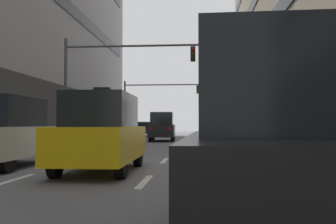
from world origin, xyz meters
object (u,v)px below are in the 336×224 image
at_px(car_driving_3, 162,127).
at_px(taxi_driving_4, 116,131).
at_px(taxi_driving_0, 102,133).
at_px(car_driving_2, 4,132).
at_px(traffic_signal_0, 111,70).
at_px(traffic_signal_1, 152,97).
at_px(street_tree_0, 276,93).
at_px(car_parked_0, 280,151).
at_px(street_tree_1, 105,115).
at_px(car_driving_1, 146,129).

bearing_deg(car_driving_3, taxi_driving_4, -130.77).
height_order(taxi_driving_0, car_driving_3, taxi_driving_0).
bearing_deg(car_driving_2, car_driving_3, 80.92).
relative_size(taxi_driving_4, traffic_signal_0, 0.53).
xyz_separation_m(traffic_signal_1, street_tree_0, (7.94, -23.43, -1.62)).
height_order(car_driving_3, traffic_signal_1, traffic_signal_1).
bearing_deg(car_driving_2, car_parked_0, -46.85).
xyz_separation_m(car_driving_2, street_tree_1, (-2.78, 23.24, 1.12)).
bearing_deg(taxi_driving_4, taxi_driving_0, -78.93).
bearing_deg(street_tree_1, taxi_driving_4, -70.40).
xyz_separation_m(taxi_driving_4, traffic_signal_0, (0.77, -4.93, 3.57)).
height_order(taxi_driving_0, car_driving_2, taxi_driving_0).
distance_m(traffic_signal_1, street_tree_0, 24.79).
bearing_deg(car_driving_3, street_tree_0, -66.94).
height_order(taxi_driving_0, traffic_signal_0, traffic_signal_0).
distance_m(car_driving_3, traffic_signal_0, 9.22).
relative_size(car_driving_2, traffic_signal_0, 0.50).
bearing_deg(taxi_driving_4, car_parked_0, -73.61).
bearing_deg(car_parked_0, street_tree_0, 78.68).
relative_size(taxi_driving_0, car_driving_1, 1.04).
distance_m(car_driving_2, traffic_signal_0, 10.93).
height_order(car_driving_1, car_driving_2, car_driving_2).
bearing_deg(taxi_driving_0, taxi_driving_4, 101.07).
relative_size(taxi_driving_0, car_driving_2, 1.01).
relative_size(car_driving_2, car_parked_0, 1.02).
height_order(car_driving_2, traffic_signal_1, traffic_signal_1).
relative_size(car_driving_3, street_tree_0, 0.96).
bearing_deg(traffic_signal_0, car_driving_3, 75.44).
xyz_separation_m(taxi_driving_0, street_tree_1, (-5.98, 24.03, 1.11)).
bearing_deg(car_driving_1, taxi_driving_4, -90.44).
relative_size(taxi_driving_0, car_driving_3, 0.93).
bearing_deg(traffic_signal_1, car_driving_3, -78.25).
xyz_separation_m(car_driving_2, traffic_signal_1, (1.04, 28.06, 3.14)).
height_order(taxi_driving_4, traffic_signal_0, traffic_signal_0).
bearing_deg(car_driving_1, traffic_signal_1, -62.52).
height_order(car_driving_3, street_tree_1, street_tree_1).
distance_m(car_driving_2, car_driving_3, 18.93).
relative_size(car_driving_3, traffic_signal_1, 0.52).
distance_m(car_parked_0, traffic_signal_0, 18.69).
bearing_deg(car_driving_1, car_parked_0, -80.04).
relative_size(taxi_driving_0, car_parked_0, 1.03).
height_order(taxi_driving_0, traffic_signal_1, traffic_signal_1).
xyz_separation_m(car_driving_1, car_parked_0, (6.46, -36.80, 0.23)).
relative_size(car_driving_2, street_tree_0, 0.89).
xyz_separation_m(taxi_driving_4, car_parked_0, (6.58, -22.36, 0.16)).
xyz_separation_m(car_driving_1, car_driving_3, (2.82, -11.04, 0.34)).
bearing_deg(car_driving_3, car_driving_1, 104.32).
height_order(car_parked_0, street_tree_0, street_tree_0).
relative_size(car_parked_0, street_tree_0, 0.87).
xyz_separation_m(car_driving_3, street_tree_1, (-5.76, 4.55, 1.05)).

